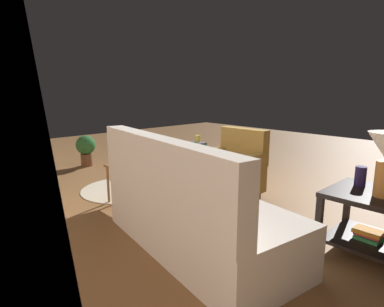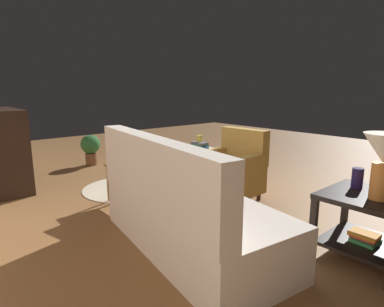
{
  "view_description": "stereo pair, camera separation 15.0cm",
  "coord_description": "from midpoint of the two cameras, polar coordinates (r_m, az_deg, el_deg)",
  "views": [
    {
      "loc": [
        -2.96,
        3.19,
        1.37
      ],
      "look_at": [
        -0.06,
        0.47,
        0.55
      ],
      "focal_mm": 29.77,
      "sensor_mm": 36.0,
      "label": 1
    },
    {
      "loc": [
        -3.06,
        3.07,
        1.37
      ],
      "look_at": [
        -0.06,
        0.47,
        0.55
      ],
      "focal_mm": 29.77,
      "sensor_mm": 36.0,
      "label": 2
    }
  ],
  "objects": [
    {
      "name": "circular_rug",
      "position": [
        4.52,
        -12.79,
        -6.21
      ],
      "size": [
        1.18,
        1.18,
        0.01
      ],
      "primitive_type": "cylinder",
      "color": "beige",
      "rests_on": "ground"
    },
    {
      "name": "tv_remote",
      "position": [
        4.87,
        -0.01,
        1.28
      ],
      "size": [
        0.06,
        0.16,
        0.02
      ],
      "primitive_type": "cube",
      "rotation": [
        0.0,
        0.0,
        0.04
      ],
      "color": "#262628",
      "rests_on": "wicker_hamper"
    },
    {
      "name": "book_stack_hamper",
      "position": [
        4.73,
        0.13,
        1.46
      ],
      "size": [
        0.28,
        0.21,
        0.1
      ],
      "color": "gold",
      "rests_on": "wicker_hamper"
    },
    {
      "name": "couch",
      "position": [
        2.76,
        -1.66,
        -10.58
      ],
      "size": [
        2.0,
        1.12,
        1.0
      ],
      "color": "silver",
      "rests_on": "ground"
    },
    {
      "name": "laptop_desk",
      "position": [
        3.82,
        -11.74,
        -2.96
      ],
      "size": [
        0.56,
        0.44,
        0.48
      ],
      "color": "olive",
      "rests_on": "ground"
    },
    {
      "name": "yellow_mug",
      "position": [
        4.73,
        0.12,
        2.69
      ],
      "size": [
        0.08,
        0.08,
        0.1
      ],
      "primitive_type": "cylinder",
      "color": "#E5D14C",
      "rests_on": "book_stack_hamper"
    },
    {
      "name": "potted_plant",
      "position": [
        5.96,
        -19.17,
        0.99
      ],
      "size": [
        0.34,
        0.34,
        0.55
      ],
      "color": "brown",
      "rests_on": "ground"
    },
    {
      "name": "book_stack_shelf",
      "position": [
        3.02,
        27.81,
        -12.71
      ],
      "size": [
        0.22,
        0.19,
        0.08
      ],
      "color": "#338C4C",
      "rests_on": "side_table"
    },
    {
      "name": "pet_bowl_teal",
      "position": [
        6.4,
        -13.18,
        -0.76
      ],
      "size": [
        0.2,
        0.2,
        0.05
      ],
      "primitive_type": "cylinder",
      "color": "teal",
      "rests_on": "ground"
    },
    {
      "name": "wicker_hamper",
      "position": [
        4.79,
        0.12,
        -1.95
      ],
      "size": [
        0.45,
        0.45,
        0.48
      ],
      "color": "brown",
      "rests_on": "ground"
    },
    {
      "name": "pet_bowl_steel",
      "position": [
        6.21,
        -10.91,
        -1.04
      ],
      "size": [
        0.2,
        0.2,
        0.05
      ],
      "primitive_type": "cylinder",
      "color": "silver",
      "rests_on": "ground"
    },
    {
      "name": "laptop",
      "position": [
        3.77,
        -12.24,
        -1.52
      ],
      "size": [
        0.37,
        0.32,
        0.21
      ],
      "color": "silver",
      "rests_on": "laptop_desk"
    },
    {
      "name": "armchair",
      "position": [
        3.99,
        6.19,
        -3.02
      ],
      "size": [
        0.69,
        0.69,
        0.87
      ],
      "color": "#B78C3F",
      "rests_on": "ground"
    },
    {
      "name": "ottoman",
      "position": [
        5.35,
        -2.17,
        0.26
      ],
      "size": [
        0.4,
        0.4,
        0.36
      ],
      "color": "tan",
      "rests_on": "ground"
    },
    {
      "name": "small_vase",
      "position": [
        3.02,
        26.69,
        -3.71
      ],
      "size": [
        0.09,
        0.09,
        0.17
      ],
      "primitive_type": "cylinder",
      "color": "#1E1447",
      "rests_on": "side_table"
    },
    {
      "name": "ground",
      "position": [
        4.55,
        2.84,
        -5.86
      ],
      "size": [
        12.0,
        12.0,
        0.0
      ],
      "primitive_type": "plane",
      "color": "olive"
    },
    {
      "name": "side_table",
      "position": [
        2.96,
        28.08,
        -9.64
      ],
      "size": [
        0.64,
        0.64,
        0.55
      ],
      "color": "black",
      "rests_on": "ground"
    }
  ]
}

